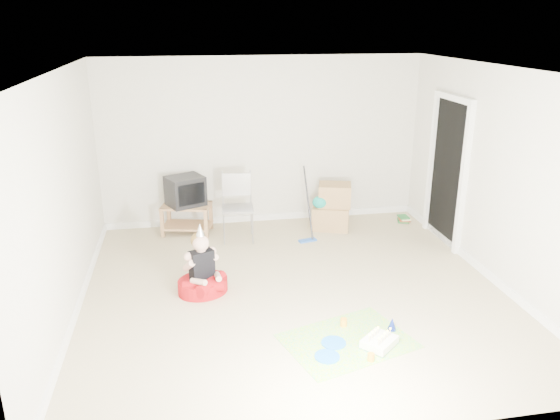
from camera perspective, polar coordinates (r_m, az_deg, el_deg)
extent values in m
plane|color=#C5B58E|center=(6.67, 1.47, -8.39)|extent=(5.00, 5.00, 0.00)
cube|color=black|center=(8.16, 17.13, 3.71)|extent=(0.02, 0.90, 2.05)
cube|color=#A7764B|center=(8.36, -9.77, 0.44)|extent=(0.81, 0.61, 0.03)
cube|color=#A7764B|center=(8.47, -9.65, -1.59)|extent=(0.81, 0.61, 0.03)
cube|color=#A7764B|center=(8.34, -12.21, -1.32)|extent=(0.06, 0.06, 0.45)
cube|color=#A7764B|center=(8.18, -7.74, -1.44)|extent=(0.06, 0.06, 0.45)
cube|color=#A7764B|center=(8.69, -11.53, -0.41)|extent=(0.06, 0.06, 0.45)
cube|color=#A7764B|center=(8.54, -7.23, -0.52)|extent=(0.06, 0.06, 0.45)
cube|color=black|center=(8.29, -9.87, 1.99)|extent=(0.64, 0.60, 0.44)
cube|color=#939398|center=(8.00, -4.46, 0.16)|extent=(0.48, 0.46, 0.03)
cylinder|color=#939398|center=(7.99, -5.94, 0.21)|extent=(0.02, 0.02, 1.00)
cylinder|color=#939398|center=(8.00, -2.98, 0.32)|extent=(0.02, 0.02, 1.00)
cube|color=tan|center=(8.55, 5.31, -0.74)|extent=(0.67, 0.58, 0.37)
cube|color=tan|center=(8.46, 5.73, 1.58)|extent=(0.57, 0.50, 0.35)
ellipsoid|color=#0D9181|center=(8.34, 4.23, 0.83)|extent=(0.24, 0.17, 0.20)
cube|color=blue|center=(8.08, 2.90, -3.19)|extent=(0.28, 0.15, 0.03)
cylinder|color=black|center=(7.89, 2.96, 0.39)|extent=(0.11, 0.36, 1.04)
cube|color=#257032|center=(9.08, 12.82, -1.08)|extent=(0.23, 0.26, 0.03)
cube|color=#A34023|center=(9.07, 12.83, -0.93)|extent=(0.20, 0.24, 0.02)
cube|color=beige|center=(9.06, 12.84, -0.79)|extent=(0.17, 0.22, 0.03)
cube|color=#257032|center=(9.05, 12.85, -0.64)|extent=(0.15, 0.20, 0.02)
cylinder|color=#AD1014|center=(6.67, -8.06, -7.81)|extent=(0.80, 0.80, 0.17)
cube|color=black|center=(6.55, -8.17, -5.73)|extent=(0.32, 0.25, 0.37)
sphere|color=#DCA793|center=(6.44, -8.29, -3.46)|extent=(0.25, 0.25, 0.19)
cone|color=silver|center=(6.37, -8.36, -2.05)|extent=(0.10, 0.10, 0.15)
cube|color=#FF3592|center=(5.76, 7.05, -13.41)|extent=(1.46, 1.23, 0.01)
cube|color=white|center=(5.70, 10.33, -13.43)|extent=(0.42, 0.42, 0.09)
cube|color=#3AA25D|center=(5.72, 10.31, -13.75)|extent=(0.42, 0.42, 0.01)
cylinder|color=beige|center=(5.55, 10.28, -13.46)|extent=(0.01, 0.01, 0.07)
cylinder|color=beige|center=(5.59, 10.57, -13.20)|extent=(0.01, 0.01, 0.07)
cylinder|color=beige|center=(5.63, 10.86, -12.94)|extent=(0.01, 0.01, 0.07)
cylinder|color=beige|center=(5.68, 11.15, -12.68)|extent=(0.01, 0.01, 0.07)
cylinder|color=beige|center=(5.72, 11.43, -12.43)|extent=(0.01, 0.01, 0.07)
cylinder|color=beige|center=(5.59, 9.30, -13.13)|extent=(0.01, 0.01, 0.07)
cylinder|color=beige|center=(5.63, 9.60, -12.87)|extent=(0.01, 0.01, 0.07)
cylinder|color=beige|center=(5.68, 9.90, -12.62)|extent=(0.01, 0.01, 0.07)
cylinder|color=beige|center=(5.72, 10.19, -12.36)|extent=(0.01, 0.01, 0.07)
cylinder|color=blue|center=(5.69, 5.62, -13.64)|extent=(0.32, 0.32, 0.01)
cylinder|color=blue|center=(5.49, 4.95, -15.00)|extent=(0.32, 0.32, 0.01)
cylinder|color=#FE9E1C|center=(5.97, 6.67, -11.58)|extent=(0.08, 0.08, 0.08)
cylinder|color=#FE9E1C|center=(5.47, 9.48, -14.93)|extent=(0.07, 0.07, 0.08)
cone|color=#162B9E|center=(5.97, 11.63, -11.58)|extent=(0.10, 0.10, 0.14)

